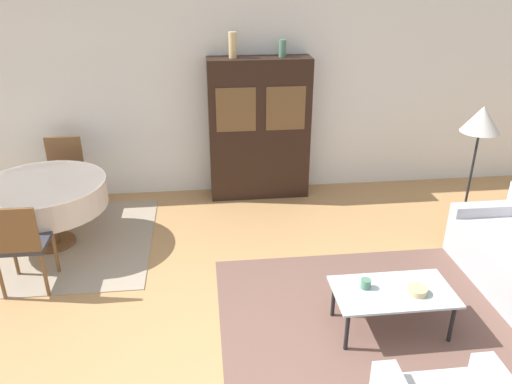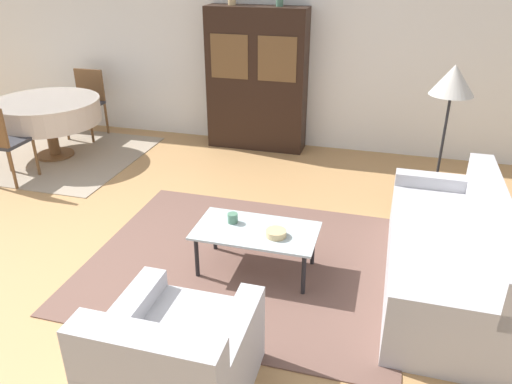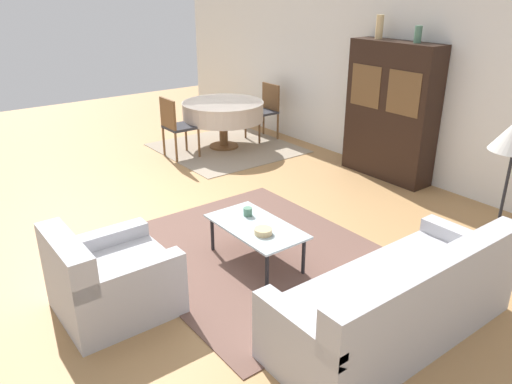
{
  "view_description": "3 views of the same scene",
  "coord_description": "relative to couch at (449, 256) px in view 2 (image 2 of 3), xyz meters",
  "views": [
    {
      "loc": [
        -0.28,
        -2.86,
        2.94
      ],
      "look_at": [
        0.2,
        1.4,
        0.95
      ],
      "focal_mm": 35.0,
      "sensor_mm": 36.0,
      "label": 1
    },
    {
      "loc": [
        2.23,
        -2.97,
        2.49
      ],
      "look_at": [
        1.27,
        0.47,
        0.75
      ],
      "focal_mm": 35.0,
      "sensor_mm": 36.0,
      "label": 2
    },
    {
      "loc": [
        4.69,
        -2.13,
        2.56
      ],
      "look_at": [
        1.27,
        0.47,
        0.75
      ],
      "focal_mm": 35.0,
      "sensor_mm": 36.0,
      "label": 3
    }
  ],
  "objects": [
    {
      "name": "ground_plane",
      "position": [
        -2.81,
        -0.65,
        -0.3
      ],
      "size": [
        14.0,
        14.0,
        0.0
      ],
      "primitive_type": "plane",
      "color": "tan"
    },
    {
      "name": "wall_back",
      "position": [
        -2.81,
        2.98,
        1.05
      ],
      "size": [
        10.0,
        0.06,
        2.7
      ],
      "color": "white",
      "rests_on": "ground_plane"
    },
    {
      "name": "area_rug",
      "position": [
        -1.67,
        -0.1,
        -0.29
      ],
      "size": [
        2.7,
        2.27,
        0.01
      ],
      "color": "brown",
      "rests_on": "ground_plane"
    },
    {
      "name": "dining_rug",
      "position": [
        -4.77,
        1.64,
        -0.29
      ],
      "size": [
        2.06,
        2.04,
        0.01
      ],
      "color": "gray",
      "rests_on": "ground_plane"
    },
    {
      "name": "couch",
      "position": [
        0.0,
        0.0,
        0.0
      ],
      "size": [
        0.84,
        2.08,
        0.8
      ],
      "rotation": [
        0.0,
        0.0,
        1.57
      ],
      "color": "#B2B2B7",
      "rests_on": "ground_plane"
    },
    {
      "name": "armchair",
      "position": [
        -1.64,
        -1.63,
        -0.0
      ],
      "size": [
        0.84,
        0.91,
        0.77
      ],
      "color": "#B2B2B7",
      "rests_on": "ground_plane"
    },
    {
      "name": "coffee_table",
      "position": [
        -1.54,
        -0.19,
        0.07
      ],
      "size": [
        1.02,
        0.56,
        0.39
      ],
      "color": "black",
      "rests_on": "area_rug"
    },
    {
      "name": "display_cabinet",
      "position": [
        -2.35,
        2.73,
        0.63
      ],
      "size": [
        1.31,
        0.39,
        1.86
      ],
      "color": "black",
      "rests_on": "ground_plane"
    },
    {
      "name": "dining_table",
      "position": [
        -4.84,
        1.63,
        0.32
      ],
      "size": [
        1.33,
        1.33,
        0.76
      ],
      "color": "brown",
      "rests_on": "dining_rug"
    },
    {
      "name": "dining_chair_far",
      "position": [
        -4.84,
        2.52,
        0.25
      ],
      "size": [
        0.44,
        0.44,
        0.94
      ],
      "rotation": [
        0.0,
        0.0,
        3.14
      ],
      "color": "brown",
      "rests_on": "dining_rug"
    },
    {
      "name": "floor_lamp",
      "position": [
        -0.04,
        1.46,
        1.01
      ],
      "size": [
        0.42,
        0.42,
        1.52
      ],
      "color": "black",
      "rests_on": "ground_plane"
    },
    {
      "name": "cup",
      "position": [
        -1.77,
        -0.12,
        0.15
      ],
      "size": [
        0.09,
        0.09,
        0.08
      ],
      "color": "#4C7A60",
      "rests_on": "coffee_table"
    },
    {
      "name": "bowl",
      "position": [
        -1.36,
        -0.24,
        0.13
      ],
      "size": [
        0.17,
        0.17,
        0.05
      ],
      "color": "tan",
      "rests_on": "coffee_table"
    }
  ]
}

